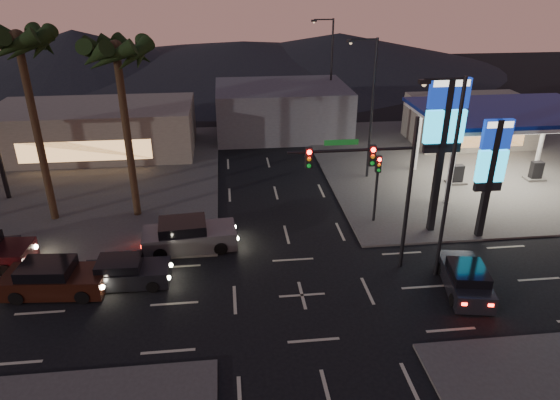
{
  "coord_description": "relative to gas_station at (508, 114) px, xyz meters",
  "views": [
    {
      "loc": [
        -3.23,
        -19.37,
        14.15
      ],
      "look_at": [
        -0.56,
        4.41,
        3.0
      ],
      "focal_mm": 32.0,
      "sensor_mm": 36.0,
      "label": 1
    }
  ],
  "objects": [
    {
      "name": "palm_b",
      "position": [
        -30.0,
        -2.5,
        4.89
      ],
      "size": [
        4.41,
        4.41,
        11.46
      ],
      "color": "black",
      "rests_on": "ground"
    },
    {
      "name": "streetlight_far",
      "position": [
        -9.21,
        16.0,
        0.64
      ],
      "size": [
        2.14,
        0.25,
        10.0
      ],
      "color": "black",
      "rests_on": "ground"
    },
    {
      "name": "corner_lot_nw",
      "position": [
        -32.0,
        4.0,
        -5.02
      ],
      "size": [
        24.0,
        24.0,
        0.12
      ],
      "primitive_type": "cube",
      "color": "#47443F",
      "rests_on": "ground"
    },
    {
      "name": "hill_right",
      "position": [
        -1.0,
        48.0,
        -2.58
      ],
      "size": [
        50.0,
        50.0,
        5.0
      ],
      "primitive_type": "cone",
      "color": "black",
      "rests_on": "ground"
    },
    {
      "name": "car_lane_b_front",
      "position": [
        -21.58,
        -6.92,
        -4.3
      ],
      "size": [
        5.33,
        2.53,
        1.69
      ],
      "color": "#525254",
      "rests_on": "ground"
    },
    {
      "name": "gas_station",
      "position": [
        0.0,
        0.0,
        0.0
      ],
      "size": [
        12.2,
        8.2,
        5.47
      ],
      "color": "silver",
      "rests_on": "ground"
    },
    {
      "name": "convenience_store",
      "position": [
        2.0,
        9.0,
        -3.08
      ],
      "size": [
        10.0,
        6.0,
        4.0
      ],
      "primitive_type": "cube",
      "color": "#726B5B",
      "rests_on": "ground"
    },
    {
      "name": "traffic_signal_mast",
      "position": [
        -12.24,
        -10.01,
        0.15
      ],
      "size": [
        6.1,
        0.39,
        8.0
      ],
      "color": "black",
      "rests_on": "ground"
    },
    {
      "name": "pylon_sign_tall",
      "position": [
        -7.5,
        -6.5,
        1.31
      ],
      "size": [
        2.2,
        0.35,
        9.0
      ],
      "color": "black",
      "rests_on": "ground"
    },
    {
      "name": "hill_left",
      "position": [
        -41.0,
        48.0,
        -2.08
      ],
      "size": [
        40.0,
        40.0,
        6.0
      ],
      "primitive_type": "cone",
      "color": "black",
      "rests_on": "ground"
    },
    {
      "name": "corner_lot_ne",
      "position": [
        0.0,
        4.0,
        -5.02
      ],
      "size": [
        24.0,
        24.0,
        0.12
      ],
      "primitive_type": "cube",
      "color": "#47443F",
      "rests_on": "ground"
    },
    {
      "name": "ground",
      "position": [
        -16.0,
        -12.0,
        -5.08
      ],
      "size": [
        140.0,
        140.0,
        0.0
      ],
      "primitive_type": "plane",
      "color": "black",
      "rests_on": "ground"
    },
    {
      "name": "car_lane_a_front",
      "position": [
        -24.47,
        -10.08,
        -4.43
      ],
      "size": [
        4.31,
        1.88,
        1.39
      ],
      "color": "black",
      "rests_on": "ground"
    },
    {
      "name": "building_far_mid",
      "position": [
        -14.0,
        14.0,
        -2.88
      ],
      "size": [
        12.0,
        9.0,
        4.4
      ],
      "primitive_type": "cube",
      "color": "#4C4C51",
      "rests_on": "ground"
    },
    {
      "name": "palm_a",
      "position": [
        -25.0,
        -2.5,
        4.35
      ],
      "size": [
        4.41,
        4.41,
        10.86
      ],
      "color": "black",
      "rests_on": "ground"
    },
    {
      "name": "car_lane_a_mid",
      "position": [
        -27.7,
        -10.41,
        -4.34
      ],
      "size": [
        5.01,
        2.4,
        1.59
      ],
      "color": "black",
      "rests_on": "ground"
    },
    {
      "name": "streetlight_near",
      "position": [
        -9.21,
        -11.0,
        0.64
      ],
      "size": [
        2.14,
        0.25,
        10.0
      ],
      "color": "black",
      "rests_on": "ground"
    },
    {
      "name": "hill_center",
      "position": [
        -16.0,
        48.0,
        -3.08
      ],
      "size": [
        60.0,
        60.0,
        4.0
      ],
      "primitive_type": "cone",
      "color": "black",
      "rests_on": "ground"
    },
    {
      "name": "streetlight_mid",
      "position": [
        -9.21,
        2.0,
        0.64
      ],
      "size": [
        2.14,
        0.25,
        10.0
      ],
      "color": "black",
      "rests_on": "ground"
    },
    {
      "name": "building_far_west",
      "position": [
        -30.0,
        10.0,
        -3.08
      ],
      "size": [
        16.0,
        8.0,
        4.0
      ],
      "primitive_type": "cube",
      "color": "#726B5B",
      "rests_on": "ground"
    },
    {
      "name": "suv_station",
      "position": [
        -8.18,
        -12.47,
        -4.43
      ],
      "size": [
        2.5,
        4.46,
        1.41
      ],
      "color": "black",
      "rests_on": "ground"
    },
    {
      "name": "pedestal_signal",
      "position": [
        -10.5,
        -5.02,
        -2.16
      ],
      "size": [
        0.32,
        0.39,
        4.3
      ],
      "color": "black",
      "rests_on": "ground"
    },
    {
      "name": "pylon_sign_short",
      "position": [
        -5.0,
        -7.5,
        -0.42
      ],
      "size": [
        1.6,
        0.35,
        7.0
      ],
      "color": "black",
      "rests_on": "ground"
    }
  ]
}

